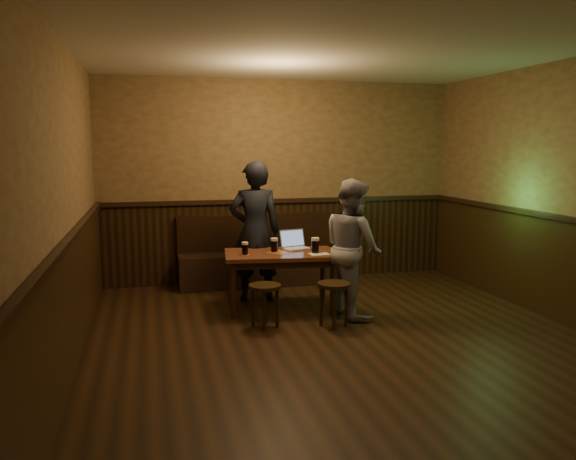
% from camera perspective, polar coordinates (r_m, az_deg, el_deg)
% --- Properties ---
extents(room, '(5.04, 6.04, 2.84)m').
position_cam_1_polar(room, '(5.30, 6.16, 1.01)').
color(room, black).
rests_on(room, ground).
extents(bench, '(2.20, 0.50, 0.95)m').
position_cam_1_polar(bench, '(7.76, -2.95, -3.24)').
color(bench, black).
rests_on(bench, ground).
extents(pub_table, '(1.34, 0.86, 0.68)m').
position_cam_1_polar(pub_table, '(6.48, -0.79, -3.07)').
color(pub_table, '#5E2F1A').
rests_on(pub_table, ground).
extents(stool_left, '(0.42, 0.42, 0.46)m').
position_cam_1_polar(stool_left, '(5.90, -2.37, -6.44)').
color(stool_left, black).
rests_on(stool_left, ground).
extents(stool_right, '(0.43, 0.43, 0.47)m').
position_cam_1_polar(stool_right, '(5.94, 4.69, -6.25)').
color(stool_right, black).
rests_on(stool_right, ground).
extents(pint_left, '(0.09, 0.09, 0.15)m').
position_cam_1_polar(pint_left, '(6.32, -4.39, -1.88)').
color(pint_left, '#B31622').
rests_on(pint_left, pub_table).
extents(pint_mid, '(0.11, 0.11, 0.17)m').
position_cam_1_polar(pint_mid, '(6.48, -1.41, -1.53)').
color(pint_mid, '#B31622').
rests_on(pint_mid, pub_table).
extents(pint_right, '(0.12, 0.12, 0.18)m').
position_cam_1_polar(pint_right, '(6.42, 2.78, -1.56)').
color(pint_right, '#B31622').
rests_on(pint_right, pub_table).
extents(laptop, '(0.37, 0.32, 0.22)m').
position_cam_1_polar(laptop, '(6.68, 0.66, -1.43)').
color(laptop, silver).
rests_on(laptop, pub_table).
extents(menu, '(0.23, 0.17, 0.00)m').
position_cam_1_polar(menu, '(6.37, 3.20, -2.45)').
color(menu, silver).
rests_on(menu, pub_table).
extents(person_suit, '(0.67, 0.47, 1.72)m').
position_cam_1_polar(person_suit, '(6.85, -3.37, -0.15)').
color(person_suit, black).
rests_on(person_suit, ground).
extents(person_grey, '(0.68, 0.82, 1.54)m').
position_cam_1_polar(person_grey, '(6.29, 6.59, -1.79)').
color(person_grey, gray).
rests_on(person_grey, ground).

